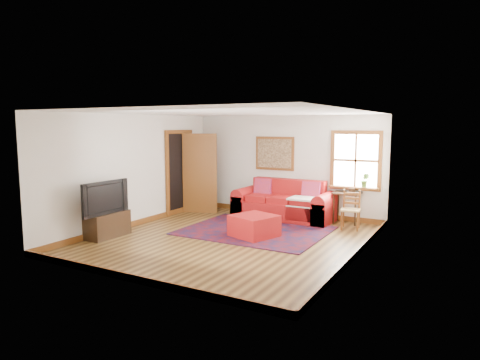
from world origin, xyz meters
The scene contains 13 objects.
ground centered at (0.00, 0.00, 0.00)m, with size 5.50×5.50×0.00m, color #402811.
room_envelope centered at (0.00, 0.02, 1.65)m, with size 5.04×5.54×2.52m.
window centered at (1.78, 2.70, 1.31)m, with size 1.18×0.20×1.38m.
doorway centered at (-2.21, 1.78, 1.07)m, with size 0.89×1.08×2.14m.
framed_artwork centered at (-0.30, 2.71, 1.55)m, with size 1.05×0.07×0.85m.
persian_rug centered at (0.12, 0.83, 0.01)m, with size 2.95×2.36×0.02m, color #580C11.
red_leather_sofa centered at (0.17, 2.29, 0.31)m, with size 2.40×0.99×0.94m.
red_ottoman centered at (0.33, 0.38, 0.22)m, with size 0.78×0.78×0.45m, color #AE1617.
side_table centered at (1.62, 2.53, 0.60)m, with size 0.60×0.45×0.72m.
ladder_back_chair centered at (1.85, 2.04, 0.46)m, with size 0.45×0.43×0.85m.
media_cabinet centered at (-2.28, -1.06, 0.25)m, with size 0.41×0.92×0.51m, color #332011.
television centered at (-2.26, -1.21, 0.84)m, with size 1.15×0.15×0.66m, color black.
candle_hurricane centered at (-2.23, -0.65, 0.59)m, with size 0.12×0.12×0.18m.
Camera 1 is at (4.21, -7.16, 2.24)m, focal length 32.00 mm.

